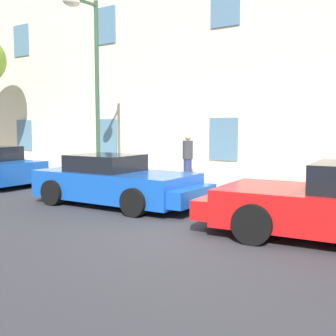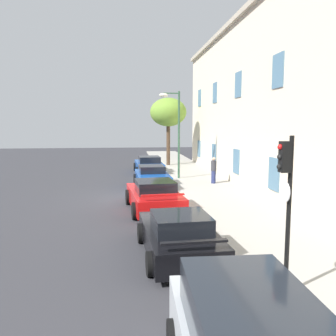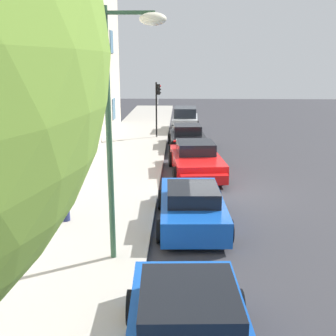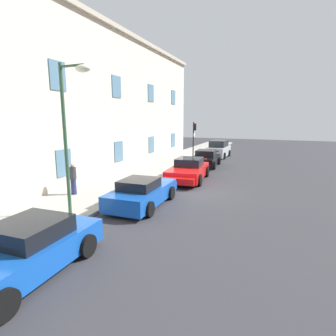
{
  "view_description": "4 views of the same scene",
  "coord_description": "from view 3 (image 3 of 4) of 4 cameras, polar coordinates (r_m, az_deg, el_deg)",
  "views": [
    {
      "loc": [
        4.0,
        -7.01,
        2.07
      ],
      "look_at": [
        -2.22,
        2.14,
        0.96
      ],
      "focal_mm": 45.11,
      "sensor_mm": 36.0,
      "label": 1
    },
    {
      "loc": [
        17.84,
        -0.28,
        3.88
      ],
      "look_at": [
        -2.05,
        2.1,
        1.34
      ],
      "focal_mm": 37.22,
      "sensor_mm": 36.0,
      "label": 2
    },
    {
      "loc": [
        -15.03,
        1.66,
        4.92
      ],
      "look_at": [
        -1.62,
        2.06,
        1.35
      ],
      "focal_mm": 43.01,
      "sensor_mm": 36.0,
      "label": 3
    },
    {
      "loc": [
        -14.11,
        -4.49,
        4.05
      ],
      "look_at": [
        0.44,
        1.52,
        1.11
      ],
      "focal_mm": 28.8,
      "sensor_mm": 36.0,
      "label": 4
    }
  ],
  "objects": [
    {
      "name": "traffic_light",
      "position": [
        26.06,
        -1.5,
        9.62
      ],
      "size": [
        0.44,
        0.36,
        3.5
      ],
      "color": "black",
      "rests_on": "sidewalk"
    },
    {
      "name": "sportscar_yellow_flank",
      "position": [
        12.65,
        3.34,
        -5.18
      ],
      "size": [
        4.7,
        2.24,
        1.31
      ],
      "color": "#144CB2",
      "rests_on": "ground"
    },
    {
      "name": "sidewalk",
      "position": [
        16.04,
        -8.43,
        -2.87
      ],
      "size": [
        60.0,
        3.98,
        0.14
      ],
      "primitive_type": "cube",
      "color": "#A8A399",
      "rests_on": "ground"
    },
    {
      "name": "hatchback_parked",
      "position": [
        29.04,
        2.46,
        6.74
      ],
      "size": [
        3.93,
        2.04,
        1.75
      ],
      "color": "#B2B7BC",
      "rests_on": "ground"
    },
    {
      "name": "pedestrian_admiring",
      "position": [
        12.7,
        -14.53,
        -3.65
      ],
      "size": [
        0.42,
        0.42,
        1.65
      ],
      "color": "navy",
      "rests_on": "sidewalk"
    },
    {
      "name": "ground_plane",
      "position": [
        15.91,
        7.62,
        -3.27
      ],
      "size": [
        80.0,
        80.0,
        0.0
      ],
      "primitive_type": "plane",
      "color": "#333338"
    },
    {
      "name": "sportscar_tail_end",
      "position": [
        23.3,
        2.8,
        4.14
      ],
      "size": [
        4.6,
        2.36,
        1.33
      ],
      "color": "black",
      "rests_on": "ground"
    },
    {
      "name": "street_lamp",
      "position": [
        9.31,
        -6.05,
        10.5
      ],
      "size": [
        0.44,
        1.42,
        5.94
      ],
      "color": "#2D5138",
      "rests_on": "sidewalk"
    },
    {
      "name": "sportscar_white_middle",
      "position": [
        17.89,
        4.07,
        0.98
      ],
      "size": [
        5.06,
        2.58,
        1.41
      ],
      "color": "red",
      "rests_on": "ground"
    }
  ]
}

